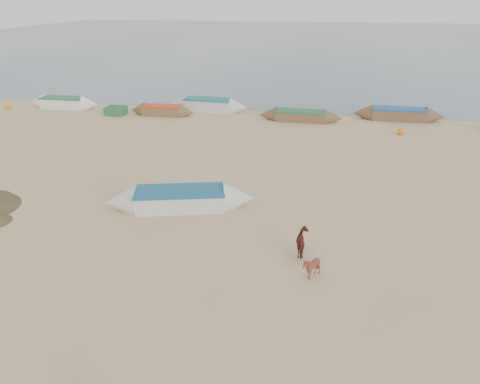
% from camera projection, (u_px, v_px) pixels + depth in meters
% --- Properties ---
extents(ground, '(140.00, 140.00, 0.00)m').
position_uv_depth(ground, '(216.00, 266.00, 15.46)').
color(ground, tan).
rests_on(ground, ground).
extents(sea, '(160.00, 160.00, 0.00)m').
position_uv_depth(sea, '(322.00, 40.00, 89.31)').
color(sea, slate).
rests_on(sea, ground).
extents(calf_front, '(0.85, 0.80, 0.78)m').
position_uv_depth(calf_front, '(311.00, 267.00, 14.69)').
color(calf_front, brown).
rests_on(calf_front, ground).
extents(calf_right, '(1.10, 1.13, 0.87)m').
position_uv_depth(calf_right, '(304.00, 242.00, 16.05)').
color(calf_right, '#58251C').
rests_on(calf_right, ground).
extents(near_canoe, '(6.41, 3.13, 0.84)m').
position_uv_depth(near_canoe, '(180.00, 199.00, 19.48)').
color(near_canoe, silver).
rests_on(near_canoe, ground).
extents(waterline_canoes, '(59.68, 3.47, 0.96)m').
position_uv_depth(waterline_canoes, '(256.00, 110.00, 34.15)').
color(waterline_canoes, brown).
rests_on(waterline_canoes, ground).
extents(beach_clutter, '(42.57, 4.89, 0.64)m').
position_uv_depth(beach_clutter, '(341.00, 119.00, 32.31)').
color(beach_clutter, '#2B6037').
rests_on(beach_clutter, ground).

